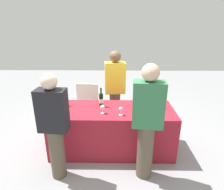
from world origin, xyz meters
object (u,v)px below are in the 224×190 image
object	(u,v)px
wine_bottle_0	(63,99)
server_pouring	(115,89)
wine_bottle_3	(157,101)
wine_bottle_2	(135,100)
guest_1	(147,120)
wine_bottle_1	(101,100)
wine_glass_0	(102,108)
menu_board	(88,102)
guest_0	(54,125)
wine_glass_1	(121,109)
wine_glass_2	(140,106)

from	to	relation	value
wine_bottle_0	server_pouring	distance (m)	1.05
wine_bottle_3	wine_bottle_2	bearing A→B (deg)	175.22
guest_1	wine_bottle_0	bearing A→B (deg)	154.98
wine_bottle_1	wine_glass_0	xyz separation A→B (m)	(0.04, -0.28, -0.02)
wine_bottle_3	menu_board	size ratio (longest dim) A/B	0.37
wine_glass_0	guest_0	bearing A→B (deg)	-140.71
wine_bottle_2	menu_board	world-z (taller)	wine_bottle_2
wine_bottle_3	guest_0	distance (m)	1.70
wine_bottle_2	guest_0	distance (m)	1.40
wine_glass_1	wine_glass_2	xyz separation A→B (m)	(0.30, 0.10, 0.01)
wine_bottle_2	wine_glass_1	distance (m)	0.42
server_pouring	menu_board	bearing A→B (deg)	-39.68
wine_bottle_1	wine_glass_2	size ratio (longest dim) A/B	2.21
wine_bottle_1	server_pouring	size ratio (longest dim) A/B	0.20
wine_bottle_0	guest_1	bearing A→B (deg)	-30.79
wine_glass_1	server_pouring	size ratio (longest dim) A/B	0.08
wine_glass_2	guest_1	distance (m)	0.52
wine_bottle_2	guest_1	bearing A→B (deg)	-83.91
wine_glass_1	wine_glass_0	bearing A→B (deg)	168.87
wine_bottle_1	menu_board	bearing A→B (deg)	110.68
wine_glass_1	wine_bottle_2	bearing A→B (deg)	53.06
wine_glass_1	guest_0	distance (m)	1.00
guest_1	menu_board	xyz separation A→B (m)	(-1.04, 1.77, -0.47)
wine_bottle_1	wine_bottle_2	world-z (taller)	wine_bottle_1
wine_glass_0	wine_glass_2	bearing A→B (deg)	4.01
wine_bottle_3	wine_bottle_0	bearing A→B (deg)	177.98
wine_glass_0	wine_bottle_0	bearing A→B (deg)	155.89
guest_0	guest_1	world-z (taller)	guest_1
wine_bottle_2	wine_glass_2	bearing A→B (deg)	-80.12
wine_glass_2	guest_0	bearing A→B (deg)	-155.59
wine_glass_2	server_pouring	size ratio (longest dim) A/B	0.09
wine_glass_0	server_pouring	world-z (taller)	server_pouring
wine_bottle_2	wine_glass_2	xyz separation A→B (m)	(0.04, -0.24, -0.00)
wine_bottle_2	server_pouring	world-z (taller)	server_pouring
wine_bottle_1	wine_glass_2	bearing A→B (deg)	-20.70
wine_glass_0	guest_1	size ratio (longest dim) A/B	0.09
wine_bottle_3	wine_glass_2	size ratio (longest dim) A/B	2.13
wine_bottle_2	wine_glass_2	world-z (taller)	wine_bottle_2
wine_bottle_2	wine_glass_2	size ratio (longest dim) A/B	2.13
wine_glass_1	guest_1	distance (m)	0.54
wine_glass_1	guest_0	size ratio (longest dim) A/B	0.09
wine_bottle_3	wine_glass_1	distance (m)	0.70
wine_bottle_0	wine_bottle_1	world-z (taller)	wine_bottle_1
wine_bottle_0	wine_glass_2	distance (m)	1.30
wine_bottle_1	menu_board	size ratio (longest dim) A/B	0.38
wine_bottle_2	guest_1	distance (m)	0.76
wine_bottle_2	guest_0	xyz separation A→B (m)	(-1.15, -0.79, -0.05)
wine_bottle_2	menu_board	xyz separation A→B (m)	(-0.96, 1.01, -0.45)
guest_0	menu_board	distance (m)	1.85
server_pouring	wine_bottle_3	bearing A→B (deg)	134.07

